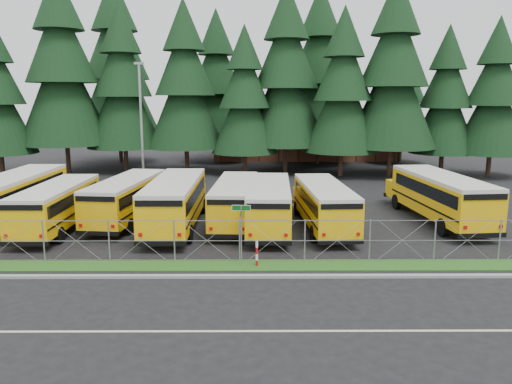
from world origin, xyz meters
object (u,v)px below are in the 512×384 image
at_px(bus_1, 59,207).
at_px(striped_bollard, 257,254).
at_px(bus_0, 20,198).
at_px(light_standard, 141,123).
at_px(bus_3, 176,203).
at_px(bus_2, 129,200).
at_px(bus_east, 438,198).
at_px(street_sign, 241,222).
at_px(bus_6, 323,206).
at_px(bus_4, 236,202).
at_px(bus_5, 269,206).

bearing_deg(bus_1, striped_bollard, -30.00).
height_order(bus_0, light_standard, light_standard).
relative_size(bus_3, striped_bollard, 9.15).
height_order(bus_0, striped_bollard, bus_0).
bearing_deg(bus_2, bus_1, -144.68).
bearing_deg(bus_east, bus_3, 179.67).
xyz_separation_m(bus_0, street_sign, (13.68, -8.33, 0.56)).
xyz_separation_m(bus_6, street_sign, (-4.56, -6.60, 0.73)).
height_order(bus_0, bus_2, bus_0).
bearing_deg(bus_1, bus_4, 7.19).
height_order(bus_3, bus_east, bus_east).
xyz_separation_m(bus_2, bus_east, (18.81, -0.22, 0.12)).
height_order(bus_2, bus_east, bus_east).
xyz_separation_m(bus_1, light_standard, (2.23, 11.92, 4.19)).
bearing_deg(bus_3, bus_0, 171.03).
relative_size(bus_east, striped_bollard, 9.27).
bearing_deg(bus_1, light_standard, 79.53).
height_order(bus_3, bus_5, bus_3).
relative_size(bus_4, light_standard, 0.97).
xyz_separation_m(bus_0, bus_4, (13.15, -0.68, -0.18)).
bearing_deg(bus_6, street_sign, -128.01).
height_order(bus_0, bus_east, bus_0).
bearing_deg(bus_2, bus_6, -1.66).
relative_size(bus_4, bus_6, 0.99).
relative_size(bus_5, light_standard, 1.00).
bearing_deg(bus_4, bus_east, 5.34).
bearing_deg(bus_0, bus_5, -6.64).
distance_m(bus_5, street_sign, 6.74).
bearing_deg(bus_east, bus_6, -173.55).
bearing_deg(bus_0, bus_4, -2.88).
relative_size(bus_3, bus_east, 0.99).
bearing_deg(light_standard, bus_4, -53.80).
distance_m(bus_1, bus_3, 6.64).
xyz_separation_m(bus_east, light_standard, (-20.09, 10.23, 4.04)).
distance_m(bus_1, bus_6, 15.13).
height_order(bus_5, bus_east, bus_east).
relative_size(striped_bollard, light_standard, 0.12).
bearing_deg(bus_1, bus_5, 0.80).
relative_size(bus_4, bus_east, 0.89).
relative_size(bus_0, bus_3, 1.02).
bearing_deg(bus_east, bus_4, 176.80).
bearing_deg(bus_1, bus_2, 28.72).
bearing_deg(street_sign, striped_bollard, -10.25).
bearing_deg(bus_6, bus_2, 168.23).
bearing_deg(striped_bollard, bus_5, 83.46).
relative_size(bus_2, bus_6, 1.02).
height_order(bus_2, striped_bollard, bus_2).
distance_m(bus_6, striped_bollard, 7.79).
xyz_separation_m(bus_2, light_standard, (-1.27, 10.01, 4.17)).
distance_m(bus_0, bus_6, 18.32).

